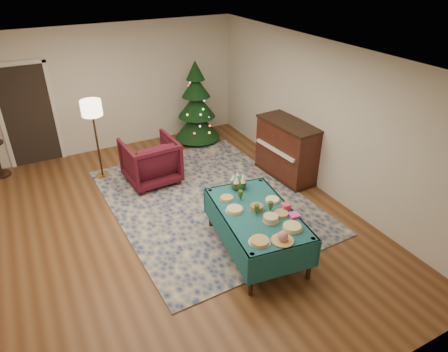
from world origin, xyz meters
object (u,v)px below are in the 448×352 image
gift_box (286,207)px  armchair (150,159)px  piano (287,150)px  buffet_table (257,220)px  floor_lamp (92,113)px  christmas_tree (196,106)px

gift_box → armchair: 3.07m
piano → buffet_table: bearing=-136.0°
floor_lamp → christmas_tree: bearing=15.9°
gift_box → piano: 2.26m
buffet_table → gift_box: bearing=-18.2°
floor_lamp → piano: 3.75m
christmas_tree → floor_lamp: bearing=-164.1°
christmas_tree → buffet_table: bearing=-102.4°
gift_box → floor_lamp: (-1.92, 3.51, 0.60)m
gift_box → christmas_tree: (0.49, 4.19, 0.11)m
buffet_table → floor_lamp: 3.78m
buffet_table → armchair: size_ratio=1.95×
gift_box → christmas_tree: christmas_tree is taller
armchair → floor_lamp: floor_lamp is taller
buffet_table → christmas_tree: 4.17m
piano → armchair: bearing=156.9°
buffet_table → piano: (1.74, 1.68, 0.01)m
floor_lamp → christmas_tree: size_ratio=0.83×
floor_lamp → gift_box: bearing=-61.3°
christmas_tree → piano: christmas_tree is taller
gift_box → christmas_tree: bearing=83.3°
buffet_table → gift_box: gift_box is taller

